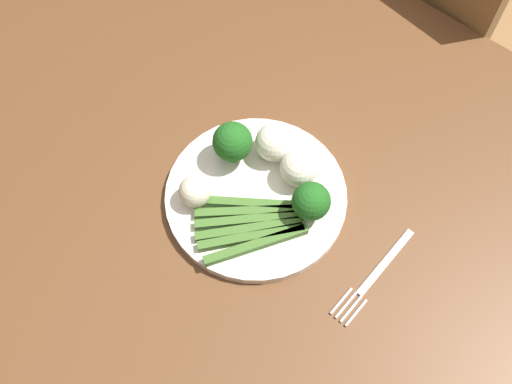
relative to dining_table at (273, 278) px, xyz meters
name	(u,v)px	position (x,y,z in m)	size (l,w,h in m)	color
ground_plane	(266,367)	(0.00, 0.00, -0.65)	(6.00, 6.00, 0.02)	tan
dining_table	(273,278)	(0.00, 0.00, 0.00)	(1.42, 1.06, 0.73)	brown
chair	(411,34)	(0.15, -0.67, -0.14)	(0.45, 0.45, 0.87)	olive
plate	(256,196)	(0.08, -0.05, 0.09)	(0.26, 0.26, 0.01)	silver
asparagus_bundle	(250,224)	(0.05, -0.01, 0.11)	(0.15, 0.15, 0.01)	#3D6626
broccoli_left	(310,201)	(0.00, -0.07, 0.14)	(0.05, 0.05, 0.06)	#4C7F2B
broccoli_outer_edge	(233,142)	(0.14, -0.08, 0.14)	(0.06, 0.06, 0.07)	#4C7F2B
cauliflower_back_right	(299,168)	(0.05, -0.11, 0.13)	(0.05, 0.05, 0.05)	white
cauliflower_near_fork	(195,191)	(0.13, 0.01, 0.12)	(0.04, 0.04, 0.04)	beige
cauliflower_near_center	(275,142)	(0.10, -0.12, 0.13)	(0.06, 0.06, 0.06)	silver
fork	(374,276)	(-0.12, -0.06, 0.09)	(0.03, 0.17, 0.00)	silver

